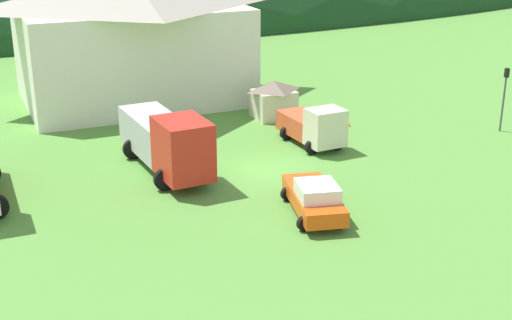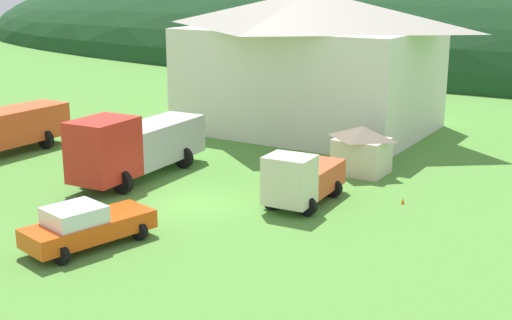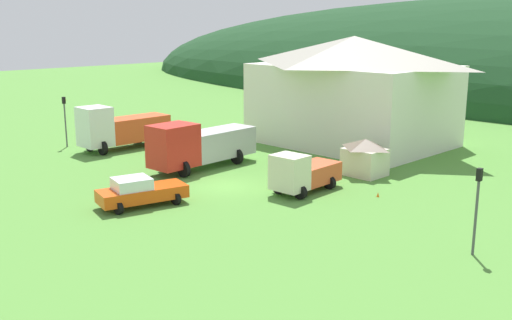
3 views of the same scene
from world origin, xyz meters
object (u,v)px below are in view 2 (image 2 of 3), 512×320
at_px(crane_truck_red, 134,145).
at_px(service_pickup_orange, 86,226).
at_px(play_shed_cream, 362,149).
at_px(light_truck_cream, 301,178).
at_px(depot_building, 310,59).
at_px(traffic_cone_near_pickup, 403,204).

distance_m(crane_truck_red, service_pickup_orange, 8.94).
bearing_deg(play_shed_cream, light_truck_cream, -92.58).
distance_m(play_shed_cream, crane_truck_red, 11.36).
distance_m(depot_building, crane_truck_red, 15.22).
height_order(depot_building, service_pickup_orange, depot_building).
relative_size(depot_building, play_shed_cream, 5.85).
height_order(play_shed_cream, light_truck_cream, light_truck_cream).
relative_size(crane_truck_red, light_truck_cream, 1.76).
bearing_deg(depot_building, play_shed_cream, -48.72).
bearing_deg(crane_truck_red, light_truck_cream, 91.29).
bearing_deg(crane_truck_red, play_shed_cream, 123.10).
height_order(light_truck_cream, traffic_cone_near_pickup, light_truck_cream).
distance_m(depot_building, service_pickup_orange, 22.98).
bearing_deg(traffic_cone_near_pickup, service_pickup_orange, -127.32).
height_order(service_pickup_orange, traffic_cone_near_pickup, service_pickup_orange).
xyz_separation_m(light_truck_cream, service_pickup_orange, (-4.48, -8.45, -0.37)).
height_order(play_shed_cream, crane_truck_red, crane_truck_red).
bearing_deg(depot_building, light_truck_cream, -64.19).
xyz_separation_m(crane_truck_red, light_truck_cream, (8.87, 0.71, -0.54)).
xyz_separation_m(play_shed_cream, light_truck_cream, (-0.27, -6.03, -0.07)).
bearing_deg(crane_truck_red, service_pickup_orange, 26.26).
distance_m(depot_building, traffic_cone_near_pickup, 16.44).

